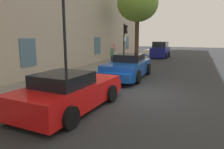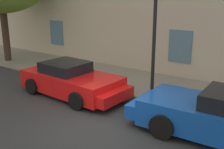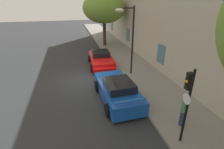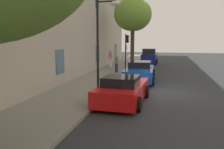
{
  "view_description": "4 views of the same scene",
  "coord_description": "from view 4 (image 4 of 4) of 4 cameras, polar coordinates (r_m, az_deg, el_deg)",
  "views": [
    {
      "loc": [
        -8.33,
        -2.37,
        2.49
      ],
      "look_at": [
        0.04,
        1.17,
        0.76
      ],
      "focal_mm": 32.81,
      "sensor_mm": 36.0,
      "label": 1
    },
    {
      "loc": [
        4.83,
        -5.94,
        3.87
      ],
      "look_at": [
        -1.58,
        2.87,
        0.73
      ],
      "focal_mm": 44.19,
      "sensor_mm": 36.0,
      "label": 2
    },
    {
      "loc": [
        11.87,
        -0.99,
        5.69
      ],
      "look_at": [
        2.22,
        1.41,
        1.25
      ],
      "focal_mm": 27.39,
      "sensor_mm": 36.0,
      "label": 3
    },
    {
      "loc": [
        -13.61,
        -0.41,
        3.01
      ],
      "look_at": [
        0.9,
        2.94,
        0.78
      ],
      "focal_mm": 38.5,
      "sensor_mm": 36.0,
      "label": 4
    }
  ],
  "objects": [
    {
      "name": "pedestrian_admiring",
      "position": [
        24.51,
        -0.43,
        3.88
      ],
      "size": [
        0.38,
        0.38,
        1.72
      ],
      "color": "silver",
      "rests_on": "sidewalk"
    },
    {
      "name": "street_lamp",
      "position": [
        14.0,
        -1.64,
        11.37
      ],
      "size": [
        0.44,
        1.42,
        5.09
      ],
      "color": "black",
      "rests_on": "sidewalk"
    },
    {
      "name": "ground_plane",
      "position": [
        13.95,
        11.04,
        -4.1
      ],
      "size": [
        80.0,
        80.0,
        0.0
      ],
      "primitive_type": "plane",
      "color": "#2B2D30"
    },
    {
      "name": "sportscar_yellow_flank",
      "position": [
        16.95,
        6.49,
        0.39
      ],
      "size": [
        5.0,
        2.28,
        1.39
      ],
      "color": "#144CB2",
      "rests_on": "ground"
    },
    {
      "name": "hatchback_parked",
      "position": [
        29.26,
        8.85,
        4.16
      ],
      "size": [
        3.53,
        1.9,
        1.83
      ],
      "color": "navy",
      "rests_on": "ground"
    },
    {
      "name": "pedestrian_strolling",
      "position": [
        20.51,
        1.05,
        2.77
      ],
      "size": [
        0.4,
        0.4,
        1.58
      ],
      "color": "navy",
      "rests_on": "sidewalk"
    },
    {
      "name": "sidewalk",
      "position": [
        14.7,
        -6.01,
        -3.06
      ],
      "size": [
        60.0,
        3.47,
        0.14
      ],
      "primitive_type": "cube",
      "color": "gray",
      "rests_on": "ground"
    },
    {
      "name": "traffic_light",
      "position": [
        21.13,
        3.48,
        6.81
      ],
      "size": [
        0.44,
        0.36,
        3.29
      ],
      "color": "black",
      "rests_on": "sidewalk"
    },
    {
      "name": "sportscar_red_lead",
      "position": [
        11.53,
        2.72,
        -3.66
      ],
      "size": [
        4.58,
        2.29,
        1.3
      ],
      "color": "red",
      "rests_on": "ground"
    },
    {
      "name": "tree_midblock",
      "position": [
        24.37,
        4.95,
        13.92
      ],
      "size": [
        3.7,
        3.7,
        6.84
      ],
      "color": "#473323",
      "rests_on": "sidewalk"
    }
  ]
}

